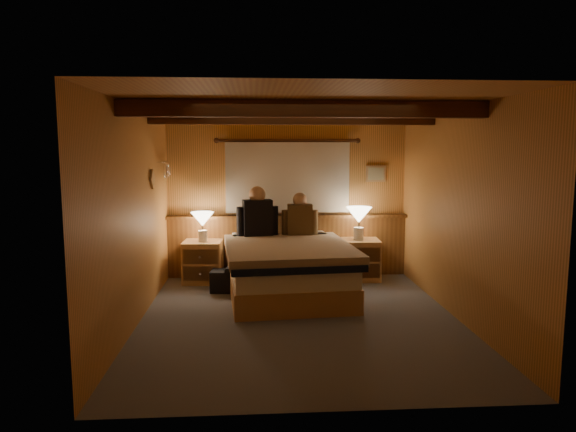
{
  "coord_description": "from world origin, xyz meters",
  "views": [
    {
      "loc": [
        -0.5,
        -5.64,
        1.93
      ],
      "look_at": [
        -0.1,
        0.4,
        1.13
      ],
      "focal_mm": 32.0,
      "sensor_mm": 36.0,
      "label": 1
    }
  ],
  "objects": [
    {
      "name": "curtain_window",
      "position": [
        0.0,
        2.03,
        1.52
      ],
      "size": [
        2.18,
        0.09,
        1.11
      ],
      "color": "#4B2812",
      "rests_on": "wall_back"
    },
    {
      "name": "wall_front",
      "position": [
        0.0,
        -2.1,
        1.2
      ],
      "size": [
        3.6,
        0.0,
        3.6
      ],
      "primitive_type": "plane",
      "rotation": [
        -1.57,
        0.0,
        0.0
      ],
      "color": "#D3904C",
      "rests_on": "floor"
    },
    {
      "name": "wall_back",
      "position": [
        0.0,
        2.1,
        1.2
      ],
      "size": [
        3.6,
        0.0,
        3.6
      ],
      "primitive_type": "plane",
      "rotation": [
        1.57,
        0.0,
        0.0
      ],
      "color": "#D3904C",
      "rests_on": "floor"
    },
    {
      "name": "nightstand_right",
      "position": [
        1.06,
        1.73,
        0.3
      ],
      "size": [
        0.57,
        0.52,
        0.6
      ],
      "rotation": [
        0.0,
        0.0,
        -0.05
      ],
      "color": "#A97C48",
      "rests_on": "floor"
    },
    {
      "name": "floor",
      "position": [
        0.0,
        0.0,
        0.0
      ],
      "size": [
        4.2,
        4.2,
        0.0
      ],
      "primitive_type": "plane",
      "color": "#555965",
      "rests_on": "ground"
    },
    {
      "name": "ceiling_beams",
      "position": [
        0.0,
        0.15,
        2.31
      ],
      "size": [
        3.6,
        1.65,
        0.16
      ],
      "color": "#4B2812",
      "rests_on": "ceiling"
    },
    {
      "name": "bed",
      "position": [
        -0.07,
        0.96,
        0.36
      ],
      "size": [
        1.75,
        2.17,
        0.7
      ],
      "rotation": [
        0.0,
        0.0,
        0.09
      ],
      "color": "#A97C48",
      "rests_on": "floor"
    },
    {
      "name": "coat_rail",
      "position": [
        -1.72,
        1.58,
        1.67
      ],
      "size": [
        0.05,
        0.55,
        0.24
      ],
      "color": "white",
      "rests_on": "wall_left"
    },
    {
      "name": "framed_print",
      "position": [
        1.35,
        2.08,
        1.55
      ],
      "size": [
        0.3,
        0.04,
        0.25
      ],
      "color": "tan",
      "rests_on": "wall_back"
    },
    {
      "name": "wall_left",
      "position": [
        -1.8,
        0.0,
        1.2
      ],
      "size": [
        0.0,
        4.2,
        4.2
      ],
      "primitive_type": "plane",
      "rotation": [
        1.57,
        0.0,
        1.57
      ],
      "color": "#D3904C",
      "rests_on": "floor"
    },
    {
      "name": "lamp_left",
      "position": [
        -1.25,
        1.69,
        0.9
      ],
      "size": [
        0.33,
        0.33,
        0.43
      ],
      "color": "silver",
      "rests_on": "nightstand_left"
    },
    {
      "name": "wainscot",
      "position": [
        0.0,
        2.04,
        0.49
      ],
      "size": [
        3.6,
        0.23,
        0.94
      ],
      "color": "brown",
      "rests_on": "wall_back"
    },
    {
      "name": "person_right",
      "position": [
        0.15,
        1.66,
        0.95
      ],
      "size": [
        0.52,
        0.22,
        0.63
      ],
      "rotation": [
        0.0,
        0.0,
        -0.04
      ],
      "color": "#513B20",
      "rests_on": "bed"
    },
    {
      "name": "duffel_bag",
      "position": [
        -0.86,
        1.2,
        0.15
      ],
      "size": [
        0.51,
        0.33,
        0.35
      ],
      "rotation": [
        0.0,
        0.0,
        -0.09
      ],
      "color": "black",
      "rests_on": "floor"
    },
    {
      "name": "ceiling",
      "position": [
        0.0,
        0.0,
        2.4
      ],
      "size": [
        4.2,
        4.2,
        0.0
      ],
      "primitive_type": "plane",
      "rotation": [
        3.14,
        0.0,
        0.0
      ],
      "color": "tan",
      "rests_on": "wall_back"
    },
    {
      "name": "person_left",
      "position": [
        -0.46,
        1.63,
        0.99
      ],
      "size": [
        0.6,
        0.29,
        0.73
      ],
      "rotation": [
        0.0,
        0.0,
        0.15
      ],
      "color": "black",
      "rests_on": "bed"
    },
    {
      "name": "wall_right",
      "position": [
        1.8,
        0.0,
        1.2
      ],
      "size": [
        0.0,
        4.2,
        4.2
      ],
      "primitive_type": "plane",
      "rotation": [
        1.57,
        0.0,
        -1.57
      ],
      "color": "#D3904C",
      "rests_on": "floor"
    },
    {
      "name": "lamp_right",
      "position": [
        1.02,
        1.71,
        0.94
      ],
      "size": [
        0.37,
        0.37,
        0.49
      ],
      "color": "silver",
      "rests_on": "nightstand_right"
    },
    {
      "name": "nightstand_left",
      "position": [
        -1.25,
        1.73,
        0.3
      ],
      "size": [
        0.57,
        0.52,
        0.6
      ],
      "rotation": [
        0.0,
        0.0,
        -0.06
      ],
      "color": "#A97C48",
      "rests_on": "floor"
    }
  ]
}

